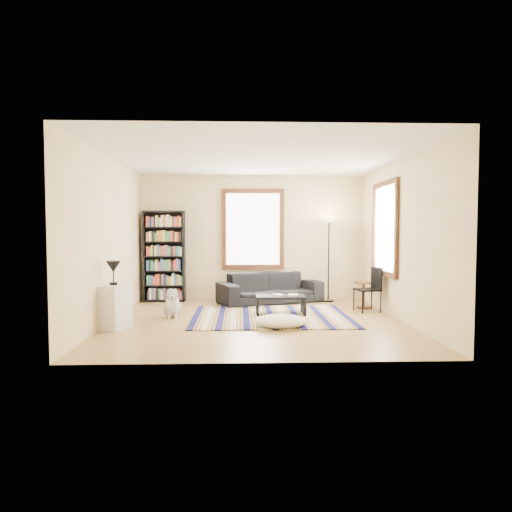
{
  "coord_description": "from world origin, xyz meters",
  "views": [
    {
      "loc": [
        -0.3,
        -7.78,
        1.55
      ],
      "look_at": [
        0.0,
        0.5,
        1.1
      ],
      "focal_mm": 32.0,
      "sensor_mm": 36.0,
      "label": 1
    }
  ],
  "objects_px": {
    "floor_cushion": "(281,321)",
    "side_table": "(364,295)",
    "bookshelf": "(164,256)",
    "floor_lamp": "(329,260)",
    "white_cabinet": "(114,307)",
    "coffee_table": "(280,305)",
    "dog": "(172,303)",
    "sofa": "(270,288)",
    "folding_chair": "(367,290)"
  },
  "relations": [
    {
      "from": "floor_lamp",
      "to": "dog",
      "type": "height_order",
      "value": "floor_lamp"
    },
    {
      "from": "floor_lamp",
      "to": "dog",
      "type": "xyz_separation_m",
      "value": [
        -3.17,
        -1.72,
        -0.67
      ]
    },
    {
      "from": "floor_lamp",
      "to": "white_cabinet",
      "type": "bearing_deg",
      "value": -146.06
    },
    {
      "from": "white_cabinet",
      "to": "folding_chair",
      "type": "bearing_deg",
      "value": 35.4
    },
    {
      "from": "floor_cushion",
      "to": "side_table",
      "type": "distance_m",
      "value": 2.57
    },
    {
      "from": "bookshelf",
      "to": "folding_chair",
      "type": "bearing_deg",
      "value": -19.92
    },
    {
      "from": "floor_cushion",
      "to": "coffee_table",
      "type": "bearing_deg",
      "value": 85.19
    },
    {
      "from": "coffee_table",
      "to": "bookshelf",
      "type": "bearing_deg",
      "value": 144.46
    },
    {
      "from": "floor_cushion",
      "to": "side_table",
      "type": "bearing_deg",
      "value": 44.19
    },
    {
      "from": "floor_cushion",
      "to": "side_table",
      "type": "xyz_separation_m",
      "value": [
        1.84,
        1.79,
        0.16
      ]
    },
    {
      "from": "coffee_table",
      "to": "side_table",
      "type": "relative_size",
      "value": 1.67
    },
    {
      "from": "folding_chair",
      "to": "side_table",
      "type": "bearing_deg",
      "value": 71.11
    },
    {
      "from": "floor_lamp",
      "to": "white_cabinet",
      "type": "height_order",
      "value": "floor_lamp"
    },
    {
      "from": "bookshelf",
      "to": "coffee_table",
      "type": "height_order",
      "value": "bookshelf"
    },
    {
      "from": "sofa",
      "to": "folding_chair",
      "type": "xyz_separation_m",
      "value": [
        1.79,
        -1.22,
        0.11
      ]
    },
    {
      "from": "sofa",
      "to": "side_table",
      "type": "distance_m",
      "value": 2.0
    },
    {
      "from": "white_cabinet",
      "to": "dog",
      "type": "distance_m",
      "value": 1.23
    },
    {
      "from": "bookshelf",
      "to": "dog",
      "type": "bearing_deg",
      "value": -76.64
    },
    {
      "from": "bookshelf",
      "to": "side_table",
      "type": "relative_size",
      "value": 3.7
    },
    {
      "from": "sofa",
      "to": "coffee_table",
      "type": "bearing_deg",
      "value": -107.38
    },
    {
      "from": "coffee_table",
      "to": "folding_chair",
      "type": "relative_size",
      "value": 1.05
    },
    {
      "from": "floor_lamp",
      "to": "dog",
      "type": "relative_size",
      "value": 3.57
    },
    {
      "from": "floor_cushion",
      "to": "folding_chair",
      "type": "bearing_deg",
      "value": 37.28
    },
    {
      "from": "white_cabinet",
      "to": "floor_lamp",
      "type": "bearing_deg",
      "value": 52.55
    },
    {
      "from": "floor_cushion",
      "to": "white_cabinet",
      "type": "height_order",
      "value": "white_cabinet"
    },
    {
      "from": "coffee_table",
      "to": "white_cabinet",
      "type": "relative_size",
      "value": 1.29
    },
    {
      "from": "floor_lamp",
      "to": "side_table",
      "type": "bearing_deg",
      "value": -58.77
    },
    {
      "from": "sofa",
      "to": "bookshelf",
      "type": "xyz_separation_m",
      "value": [
        -2.32,
        0.27,
        0.68
      ]
    },
    {
      "from": "bookshelf",
      "to": "floor_lamp",
      "type": "relative_size",
      "value": 1.08
    },
    {
      "from": "floor_cushion",
      "to": "folding_chair",
      "type": "height_order",
      "value": "folding_chair"
    },
    {
      "from": "bookshelf",
      "to": "side_table",
      "type": "height_order",
      "value": "bookshelf"
    },
    {
      "from": "bookshelf",
      "to": "floor_cushion",
      "type": "height_order",
      "value": "bookshelf"
    },
    {
      "from": "coffee_table",
      "to": "dog",
      "type": "bearing_deg",
      "value": -175.27
    },
    {
      "from": "coffee_table",
      "to": "dog",
      "type": "relative_size",
      "value": 1.73
    },
    {
      "from": "folding_chair",
      "to": "white_cabinet",
      "type": "xyz_separation_m",
      "value": [
        -4.45,
        -1.34,
        -0.08
      ]
    },
    {
      "from": "sofa",
      "to": "folding_chair",
      "type": "height_order",
      "value": "folding_chair"
    },
    {
      "from": "folding_chair",
      "to": "floor_lamp",
      "type": "bearing_deg",
      "value": 98.27
    },
    {
      "from": "side_table",
      "to": "floor_lamp",
      "type": "bearing_deg",
      "value": 121.23
    },
    {
      "from": "folding_chair",
      "to": "white_cabinet",
      "type": "bearing_deg",
      "value": -175.39
    },
    {
      "from": "floor_lamp",
      "to": "white_cabinet",
      "type": "relative_size",
      "value": 2.66
    },
    {
      "from": "sofa",
      "to": "floor_cushion",
      "type": "height_order",
      "value": "sofa"
    },
    {
      "from": "floor_cushion",
      "to": "white_cabinet",
      "type": "relative_size",
      "value": 1.2
    },
    {
      "from": "sofa",
      "to": "bookshelf",
      "type": "distance_m",
      "value": 2.44
    },
    {
      "from": "bookshelf",
      "to": "white_cabinet",
      "type": "bearing_deg",
      "value": -96.81
    },
    {
      "from": "bookshelf",
      "to": "dog",
      "type": "height_order",
      "value": "bookshelf"
    },
    {
      "from": "coffee_table",
      "to": "floor_cushion",
      "type": "height_order",
      "value": "coffee_table"
    },
    {
      "from": "white_cabinet",
      "to": "dog",
      "type": "bearing_deg",
      "value": 68.72
    },
    {
      "from": "dog",
      "to": "sofa",
      "type": "bearing_deg",
      "value": 34.13
    },
    {
      "from": "bookshelf",
      "to": "floor_cushion",
      "type": "xyz_separation_m",
      "value": [
        2.32,
        -2.85,
        -0.89
      ]
    },
    {
      "from": "bookshelf",
      "to": "coffee_table",
      "type": "relative_size",
      "value": 2.22
    }
  ]
}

